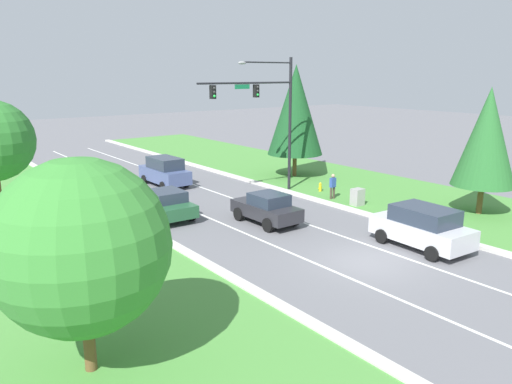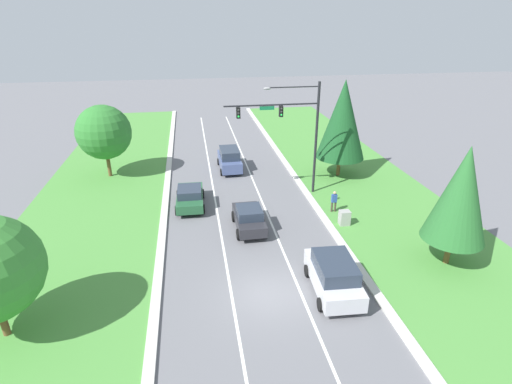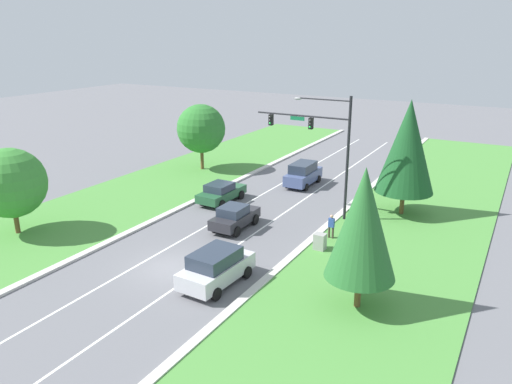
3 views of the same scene
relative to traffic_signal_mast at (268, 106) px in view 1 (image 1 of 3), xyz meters
The scene contains 18 objects.
ground_plane 14.30m from the traffic_signal_mast, 109.32° to the right, with size 160.00×160.00×0.00m, color slate.
curb_strip_right 13.66m from the traffic_signal_mast, 83.82° to the right, with size 0.50×90.00×0.15m.
curb_strip_left 16.86m from the traffic_signal_mast, 128.98° to the right, with size 0.50×90.00×0.15m.
grass_verge_right 15.12m from the traffic_signal_mast, 61.87° to the right, with size 10.00×90.00×0.08m.
grass_verge_left 20.42m from the traffic_signal_mast, 141.02° to the right, with size 10.00×90.00×0.08m.
lane_stripe_inner_left 14.94m from the traffic_signal_mast, 116.41° to the right, with size 0.14×81.00×0.01m.
lane_stripe_inner_right 13.86m from the traffic_signal_mast, 101.55° to the right, with size 0.14×81.00×0.01m.
traffic_signal_mast is the anchor object (origin of this frame).
charcoal_sedan 8.36m from the traffic_signal_mast, 128.50° to the right, with size 2.02×4.16×1.68m.
forest_sedan 9.53m from the traffic_signal_mast, behind, with size 2.23×4.56×1.60m.
silver_suv 13.50m from the traffic_signal_mast, 93.81° to the right, with size 2.45×4.70×1.96m.
slate_blue_suv 9.14m from the traffic_signal_mast, 123.19° to the left, with size 2.10×4.67×2.05m.
utility_cabinet 8.21m from the traffic_signal_mast, 67.70° to the right, with size 0.70×0.60×1.11m.
pedestrian 6.61m from the traffic_signal_mast, 58.18° to the right, with size 0.40×0.22×1.69m.
fire_hydrant 6.59m from the traffic_signal_mast, 29.99° to the right, with size 0.34×0.20×0.70m.
conifer_near_right_tree 13.08m from the traffic_signal_mast, 59.62° to the right, with size 3.43×3.43×7.20m.
conifer_far_right_tree 6.19m from the traffic_signal_mast, 31.61° to the left, with size 4.22×4.22×8.56m.
oak_far_left_tree 21.23m from the traffic_signal_mast, 141.24° to the right, with size 4.62×4.62×5.89m.
Camera 1 is at (-15.80, -13.18, 7.88)m, focal length 35.00 mm.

